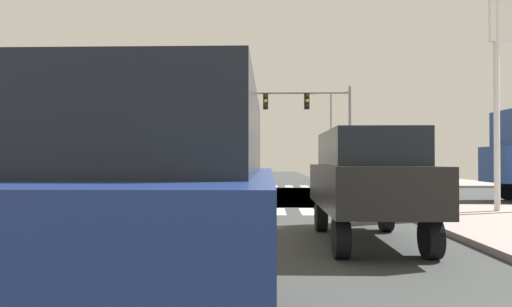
% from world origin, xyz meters
% --- Properties ---
extents(ground, '(90.00, 90.00, 0.05)m').
position_xyz_m(ground, '(0.00, 0.00, -0.03)').
color(ground, '#353838').
extents(sidewalk_corner_ne, '(12.00, 12.00, 0.14)m').
position_xyz_m(sidewalk_corner_ne, '(13.00, 12.00, 0.07)').
color(sidewalk_corner_ne, gray).
rests_on(sidewalk_corner_ne, ground).
extents(sidewalk_corner_nw, '(12.00, 12.00, 0.14)m').
position_xyz_m(sidewalk_corner_nw, '(-13.00, 12.00, 0.07)').
color(sidewalk_corner_nw, gray).
rests_on(sidewalk_corner_nw, ground).
extents(crosswalk_near, '(13.50, 2.00, 0.01)m').
position_xyz_m(crosswalk_near, '(-0.25, -7.30, 0.00)').
color(crosswalk_near, white).
rests_on(crosswalk_near, ground).
extents(crosswalk_far, '(13.50, 2.00, 0.01)m').
position_xyz_m(crosswalk_far, '(-0.25, 7.30, 0.00)').
color(crosswalk_far, white).
rests_on(crosswalk_far, ground).
extents(traffic_signal_mast, '(6.25, 0.55, 6.44)m').
position_xyz_m(traffic_signal_mast, '(5.74, 6.91, 4.75)').
color(traffic_signal_mast, gray).
rests_on(traffic_signal_mast, ground).
extents(street_lamp, '(1.78, 0.32, 7.24)m').
position_xyz_m(street_lamp, '(7.72, 14.81, 4.39)').
color(street_lamp, gray).
rests_on(street_lamp, ground).
extents(bank_building, '(15.87, 10.59, 5.28)m').
position_xyz_m(bank_building, '(-17.96, 15.78, 2.65)').
color(bank_building, tan).
rests_on(bank_building, ground).
extents(sedan_nearside_1, '(4.30, 1.80, 1.88)m').
position_xyz_m(sedan_nearside_1, '(-4.40, 3.50, 1.12)').
color(sedan_nearside_1, black).
rests_on(sedan_nearside_1, ground).
extents(sedan_farside_2, '(1.80, 4.30, 1.88)m').
position_xyz_m(sedan_farside_2, '(-5.00, 16.68, 1.12)').
color(sedan_farside_2, black).
rests_on(sedan_farside_2, ground).
extents(sedan_crossing_3, '(1.80, 4.30, 1.88)m').
position_xyz_m(sedan_crossing_3, '(-5.00, 39.61, 1.12)').
color(sedan_crossing_3, black).
rests_on(sedan_crossing_3, ground).
extents(suv_queued_1, '(1.96, 4.60, 2.34)m').
position_xyz_m(suv_queued_1, '(5.00, -13.04, 1.39)').
color(suv_queued_1, black).
rests_on(suv_queued_1, ground).
extents(pickup_leading_1, '(2.00, 5.10, 2.35)m').
position_xyz_m(pickup_leading_1, '(-5.00, 30.72, 1.29)').
color(pickup_leading_1, black).
rests_on(pickup_leading_1, ground).
extents(suv_trailing_2, '(1.96, 4.60, 2.34)m').
position_xyz_m(suv_trailing_2, '(-5.00, 23.47, 1.39)').
color(suv_trailing_2, black).
rests_on(suv_trailing_2, ground).
extents(suv_outer_3, '(1.96, 4.60, 2.34)m').
position_xyz_m(suv_outer_3, '(2.00, -18.75, 1.39)').
color(suv_outer_3, black).
rests_on(suv_outer_3, ground).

